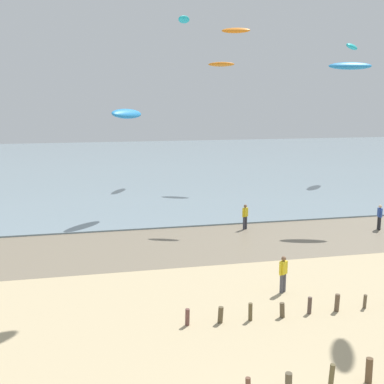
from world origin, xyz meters
TOP-DOWN VIEW (x-y plane):
  - wet_sand_strip at (0.00, 18.76)m, footprint 120.00×8.07m
  - sea at (0.00, 57.79)m, footprint 160.00×70.00m
  - groyne_mid at (6.27, 8.08)m, footprint 15.47×0.34m
  - person_nearest_camera at (14.32, 19.36)m, footprint 0.29×0.56m
  - person_mid_beach at (3.60, 10.47)m, footprint 0.49×0.38m
  - person_right_flank at (5.50, 21.44)m, footprint 0.48×0.39m
  - kite_aloft_0 at (5.94, 43.65)m, footprint 2.38×3.31m
  - kite_aloft_4 at (5.93, 25.52)m, footprint 2.16×1.42m
  - kite_aloft_6 at (23.63, 40.29)m, footprint 3.10×3.31m
  - kite_aloft_7 at (-1.78, 27.20)m, footprint 3.16×3.38m
  - kite_aloft_8 at (13.18, 22.30)m, footprint 3.11×1.79m
  - kite_aloft_11 at (8.33, 37.58)m, footprint 2.67×1.91m

SIDE VIEW (x-z plane):
  - wet_sand_strip at x=0.00m, z-range 0.00..0.01m
  - sea at x=0.00m, z-range 0.00..0.10m
  - groyne_mid at x=6.27m, z-range -0.05..0.71m
  - person_nearest_camera at x=14.32m, z-range 0.06..1.77m
  - person_mid_beach at x=3.60m, z-range 0.06..1.77m
  - person_right_flank at x=5.50m, z-range 0.06..1.77m
  - kite_aloft_7 at x=-1.78m, z-range 7.14..8.14m
  - kite_aloft_8 at x=13.18m, z-range 10.57..11.30m
  - kite_aloft_11 at x=8.33m, z-range 11.72..12.26m
  - kite_aloft_4 at x=5.93m, z-range 13.19..13.78m
  - kite_aloft_6 at x=23.63m, z-range 13.76..14.70m
  - kite_aloft_0 at x=5.94m, z-range 16.47..17.38m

